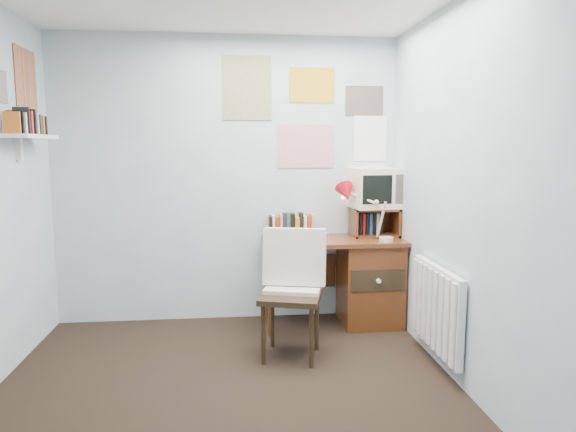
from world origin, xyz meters
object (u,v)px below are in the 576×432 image
desk (363,278)px  radiator (436,308)px  desk_lamp (387,215)px  tv_riser (374,222)px  desk_chair (291,297)px  wall_shelf (30,137)px  crt_tv (374,186)px

desk → radiator: desk is taller
radiator → desk_lamp: bearing=100.0°
desk → tv_riser: 0.51m
desk → desk_chair: 0.98m
tv_riser → radiator: bearing=-80.7°
tv_riser → desk: bearing=-137.0°
wall_shelf → desk_lamp: bearing=4.8°
tv_riser → crt_tv: size_ratio=0.99×
radiator → wall_shelf: bearing=169.1°
desk_chair → wall_shelf: 2.21m
crt_tv → desk_chair: bearing=-143.2°
tv_riser → crt_tv: crt_tv is taller
crt_tv → radiator: 1.33m
tv_riser → wall_shelf: 2.83m
crt_tv → wall_shelf: (-2.69, -0.51, 0.42)m
desk_chair → wall_shelf: bearing=-173.0°
crt_tv → wall_shelf: size_ratio=0.65×
desk_chair → radiator: 1.04m
desk → desk_lamp: size_ratio=2.77×
crt_tv → wall_shelf: 2.77m
tv_riser → crt_tv: bearing=95.1°
desk → desk_chair: size_ratio=1.31×
desk_lamp → crt_tv: size_ratio=1.07×
desk → wall_shelf: (-2.57, -0.38, 1.21)m
tv_riser → crt_tv: (-0.00, 0.02, 0.32)m
radiator → wall_shelf: 3.15m
desk_lamp → radiator: (0.14, -0.78, -0.56)m
desk_chair → tv_riser: tv_riser is taller
desk_chair → tv_riser: size_ratio=2.29×
radiator → crt_tv: bearing=99.2°
tv_riser → radiator: size_ratio=0.50×
desk → tv_riser: (0.12, 0.11, 0.48)m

